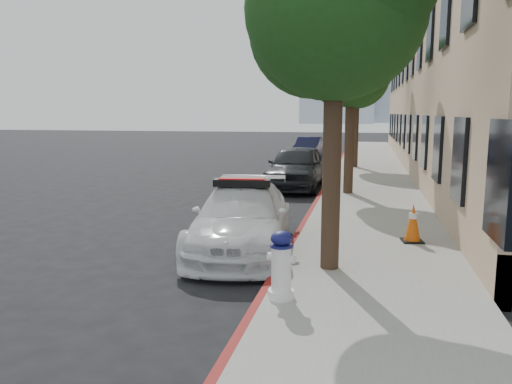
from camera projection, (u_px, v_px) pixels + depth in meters
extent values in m
plane|color=black|center=(201.00, 238.00, 10.82)|extent=(120.00, 120.00, 0.00)
cube|color=gray|center=(370.00, 179.00, 19.68)|extent=(3.20, 50.00, 0.15)
cube|color=maroon|center=(330.00, 178.00, 20.01)|extent=(0.12, 50.00, 0.15)
cube|color=tan|center=(500.00, 61.00, 22.53)|extent=(8.00, 36.00, 10.00)
cube|color=#9EA8B7|center=(341.00, 1.00, 122.66)|extent=(18.00, 14.00, 60.00)
cube|color=#9EA8B7|center=(391.00, 41.00, 135.61)|extent=(14.00, 14.00, 44.00)
cylinder|color=black|center=(332.00, 168.00, 7.99)|extent=(0.30, 0.30, 3.30)
sphere|color=#1A3C13|center=(335.00, 9.00, 7.60)|extent=(2.80, 2.80, 2.80)
sphere|color=#1A3C13|center=(314.00, 33.00, 8.02)|extent=(2.10, 2.10, 2.10)
cylinder|color=black|center=(349.00, 143.00, 15.71)|extent=(0.30, 0.30, 3.19)
sphere|color=#1A3C13|center=(352.00, 65.00, 15.34)|extent=(2.60, 2.60, 2.60)
sphere|color=#1A3C13|center=(365.00, 50.00, 14.90)|extent=(2.08, 2.08, 2.08)
sphere|color=#1A3C13|center=(340.00, 76.00, 15.75)|extent=(1.95, 1.95, 1.95)
cylinder|color=black|center=(355.00, 131.00, 23.41)|extent=(0.30, 0.30, 3.41)
sphere|color=#1A3C13|center=(357.00, 76.00, 23.02)|extent=(3.00, 3.00, 3.00)
sphere|color=#1A3C13|center=(366.00, 66.00, 22.58)|extent=(2.40, 2.40, 2.40)
sphere|color=#1A3C13|center=(349.00, 83.00, 23.43)|extent=(2.25, 2.25, 2.25)
imported|color=white|center=(242.00, 218.00, 9.77)|extent=(2.29, 4.58, 1.28)
cube|color=black|center=(242.00, 183.00, 9.66)|extent=(1.13, 0.41, 0.14)
cube|color=#A50A07|center=(242.00, 180.00, 9.65)|extent=(0.92, 0.32, 0.06)
imported|color=black|center=(297.00, 167.00, 17.79)|extent=(1.95, 4.58, 1.54)
imported|color=black|center=(309.00, 148.00, 29.46)|extent=(1.52, 3.92, 1.27)
cylinder|color=white|center=(281.00, 294.00, 6.88)|extent=(0.37, 0.37, 0.11)
cylinder|color=white|center=(281.00, 268.00, 6.82)|extent=(0.27, 0.27, 0.63)
ellipsoid|color=#131555|center=(281.00, 238.00, 6.76)|extent=(0.30, 0.30, 0.21)
cylinder|color=white|center=(281.00, 258.00, 6.80)|extent=(0.40, 0.19, 0.11)
cylinder|color=white|center=(281.00, 258.00, 6.80)|extent=(0.15, 0.22, 0.11)
cube|color=black|center=(412.00, 241.00, 9.90)|extent=(0.46, 0.46, 0.03)
cone|color=#E1570B|center=(413.00, 222.00, 9.84)|extent=(0.31, 0.31, 0.74)
cylinder|color=white|center=(413.00, 216.00, 9.82)|extent=(0.17, 0.17, 0.11)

